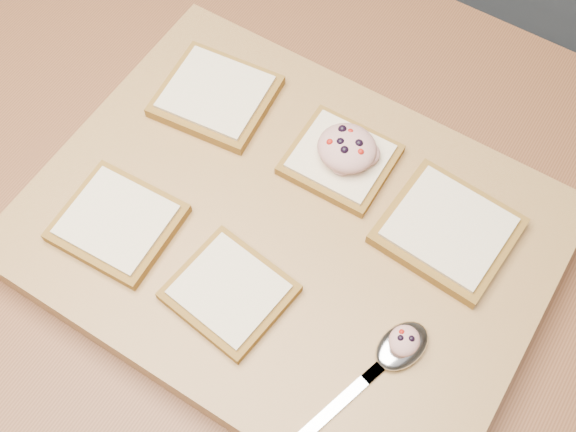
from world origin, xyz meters
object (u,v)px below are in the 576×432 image
at_px(cutting_board, 288,235).
at_px(bread_far_center, 340,159).
at_px(spoon, 391,356).
at_px(tuna_salad_dollop, 347,148).

height_order(cutting_board, bread_far_center, bread_far_center).
distance_m(cutting_board, spoon, 0.18).
xyz_separation_m(cutting_board, spoon, (0.16, -0.07, 0.03)).
bearing_deg(bread_far_center, tuna_salad_dollop, 27.02).
relative_size(bread_far_center, tuna_salad_dollop, 1.70).
xyz_separation_m(bread_far_center, tuna_salad_dollop, (0.00, 0.00, 0.02)).
bearing_deg(bread_far_center, spoon, -47.38).
bearing_deg(cutting_board, tuna_salad_dollop, 83.04).
relative_size(cutting_board, bread_far_center, 4.83).
xyz_separation_m(tuna_salad_dollop, spoon, (0.15, -0.17, -0.03)).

